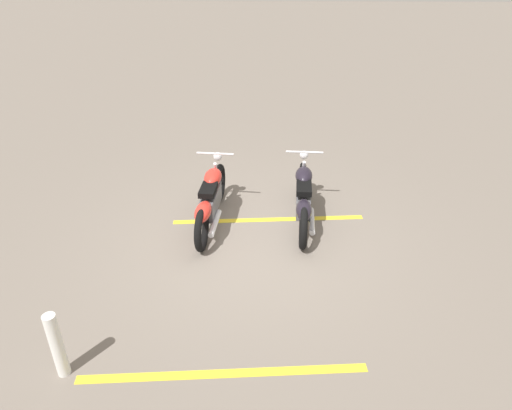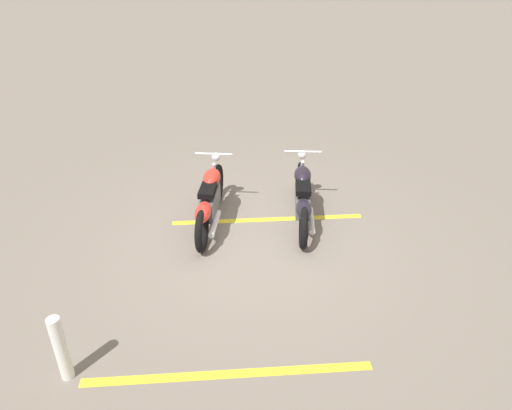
# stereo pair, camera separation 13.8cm
# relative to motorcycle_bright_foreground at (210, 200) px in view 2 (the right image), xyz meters

# --- Properties ---
(ground_plane) EXTENTS (60.00, 60.00, 0.00)m
(ground_plane) POSITION_rel_motorcycle_bright_foreground_xyz_m (0.47, 0.75, -0.46)
(ground_plane) COLOR slate
(motorcycle_bright_foreground) EXTENTS (2.23, 0.62, 1.04)m
(motorcycle_bright_foreground) POSITION_rel_motorcycle_bright_foreground_xyz_m (0.00, 0.00, 0.00)
(motorcycle_bright_foreground) COLOR black
(motorcycle_bright_foreground) RESTS_ON ground
(motorcycle_dark_foreground) EXTENTS (2.23, 0.62, 1.04)m
(motorcycle_dark_foreground) POSITION_rel_motorcycle_bright_foreground_xyz_m (-0.11, 1.50, 0.00)
(motorcycle_dark_foreground) COLOR black
(motorcycle_dark_foreground) RESTS_ON ground
(bollard_post) EXTENTS (0.14, 0.14, 0.84)m
(bollard_post) POSITION_rel_motorcycle_bright_foreground_xyz_m (3.13, -1.26, -0.04)
(bollard_post) COLOR white
(bollard_post) RESTS_ON ground
(parking_stripe_near) EXTENTS (0.40, 3.20, 0.01)m
(parking_stripe_near) POSITION_rel_motorcycle_bright_foreground_xyz_m (-0.15, 0.94, -0.46)
(parking_stripe_near) COLOR yellow
(parking_stripe_near) RESTS_ON ground
(parking_stripe_mid) EXTENTS (0.40, 3.20, 0.01)m
(parking_stripe_mid) POSITION_rel_motorcycle_bright_foreground_xyz_m (3.08, 0.48, -0.46)
(parking_stripe_mid) COLOR yellow
(parking_stripe_mid) RESTS_ON ground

